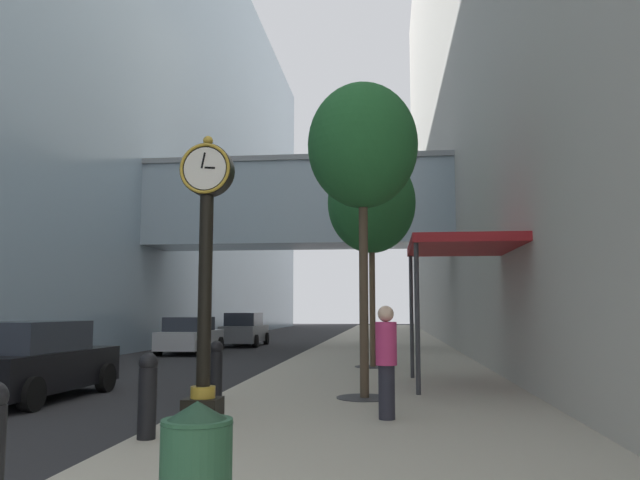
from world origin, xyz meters
TOP-DOWN VIEW (x-y plane):
  - ground_plane at (0.00, 27.00)m, footprint 110.00×110.00m
  - sidewalk_right at (3.20, 30.00)m, footprint 6.39×80.00m
  - building_block_left at (-11.96, 29.96)m, footprint 23.25×80.00m
  - building_block_right at (10.89, 30.00)m, footprint 9.00×80.00m
  - street_clock at (0.59, 6.95)m, footprint 0.84×0.55m
  - bollard_second at (0.25, 5.56)m, footprint 0.26×0.26m
  - bollard_third at (0.25, 8.93)m, footprint 0.26×0.26m
  - street_tree_near at (3.00, 9.76)m, footprint 2.24×2.24m
  - street_tree_mid_near at (3.00, 16.52)m, footprint 2.72×2.72m
  - trash_bin at (2.08, 1.83)m, footprint 0.53×0.53m
  - pedestrian_walking at (3.44, 7.42)m, footprint 0.34×0.34m
  - storefront_awning at (5.15, 11.99)m, footprint 2.40×3.60m
  - car_silver_near at (-4.99, 23.68)m, footprint 1.98×4.56m
  - car_black_mid at (-3.84, 9.72)m, footprint 2.04×4.23m
  - car_grey_far at (-3.95, 29.41)m, footprint 2.00×4.37m

SIDE VIEW (x-z plane):
  - ground_plane at x=0.00m, z-range 0.00..0.00m
  - sidewalk_right at x=3.20m, z-range 0.00..0.14m
  - trash_bin at x=2.08m, z-range 0.15..1.20m
  - bollard_second at x=0.25m, z-range 0.17..1.30m
  - bollard_third at x=0.25m, z-range 0.17..1.30m
  - car_silver_near at x=-4.99m, z-range -0.01..1.54m
  - car_black_mid at x=-3.84m, z-range -0.02..1.59m
  - car_grey_far at x=-3.95m, z-range -0.03..1.68m
  - pedestrian_walking at x=3.44m, z-range 0.20..1.98m
  - street_clock at x=0.59m, z-range 0.36..4.89m
  - storefront_awning at x=5.15m, z-range 1.63..4.93m
  - street_tree_mid_near at x=3.00m, z-range 1.85..8.43m
  - street_tree_near at x=3.00m, z-range 1.98..8.32m
  - building_block_left at x=-11.96m, z-range -0.06..27.44m
  - building_block_right at x=10.89m, z-range 0.00..34.94m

